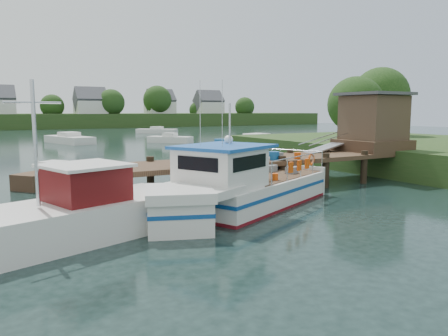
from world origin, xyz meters
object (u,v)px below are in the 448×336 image
moored_b (170,139)px  moored_d (69,139)px  moored_c (257,141)px  dock (338,136)px  lobster_boat (240,188)px  moored_far (157,131)px  moored_rowboat (53,176)px  work_boat (56,218)px

moored_b → moored_d: bearing=169.7°
moored_c → dock: bearing=-118.3°
lobster_boat → moored_c: lobster_boat is taller
moored_far → moored_b: bearing=-84.2°
moored_c → moored_rowboat: bearing=-150.1°
dock → work_boat: dock is taller
moored_d → moored_b: bearing=-10.4°
lobster_boat → moored_c: (17.05, 24.02, -0.36)m
moored_far → moored_b: (-6.26, -20.04, 0.01)m
lobster_boat → moored_rowboat: size_ratio=2.30×
moored_rowboat → moored_far: size_ratio=0.62×
moored_rowboat → moored_d: bearing=68.4°
dock → work_boat: 14.84m
dock → moored_far: size_ratio=2.66×
work_boat → moored_rowboat: work_boat is taller
moored_c → moored_d: 20.40m
moored_far → moored_d: (-16.14, -15.44, 0.06)m
moored_b → moored_c: moored_c is taller
moored_c → moored_d: (-16.02, 12.63, 0.00)m
lobster_boat → moored_far: 54.84m
moored_far → moored_d: moored_d is taller
lobster_boat → moored_d: (1.03, 36.64, -0.36)m
work_boat → moored_c: bearing=29.8°
moored_b → moored_d: size_ratio=0.64×
work_boat → moored_rowboat: size_ratio=2.10×
work_boat → moored_d: 38.17m
moored_rowboat → dock: bearing=-33.9°
lobster_boat → moored_b: 33.85m
work_boat → moored_c: size_ratio=0.99×
moored_d → lobster_boat: bearing=-77.1°
moored_d → moored_far: bearing=58.3°
dock → moored_c: size_ratio=2.02×
lobster_boat → moored_c: size_ratio=1.09×
work_boat → moored_rowboat: bearing=64.7°
dock → lobster_boat: size_ratio=1.86×
dock → moored_rowboat: 14.10m
moored_rowboat → moored_b: bearing=46.0°
moored_far → moored_c: bearing=-67.1°
work_boat → moored_rowboat: (1.43, 9.85, -0.26)m
work_boat → moored_b: 37.08m
work_boat → moored_c: 34.08m
moored_b → moored_rowboat: bearing=-109.7°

